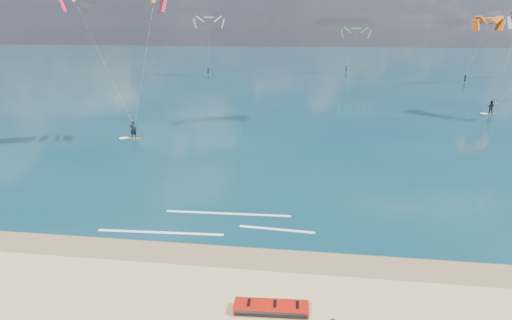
{
  "coord_description": "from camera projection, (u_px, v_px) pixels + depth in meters",
  "views": [
    {
      "loc": [
        5.62,
        -17.22,
        11.32
      ],
      "look_at": [
        2.09,
        8.0,
        3.59
      ],
      "focal_mm": 32.0,
      "sensor_mm": 36.0,
      "label": 1
    }
  ],
  "objects": [
    {
      "name": "distant_kites",
      "position": [
        342.0,
        50.0,
        93.13
      ],
      "size": [
        58.86,
        19.69,
        12.21
      ],
      "color": "gray",
      "rests_on": "ground"
    },
    {
      "name": "sea",
      "position": [
        299.0,
        67.0,
        118.9
      ],
      "size": [
        320.0,
        200.0,
        0.04
      ],
      "primitive_type": "cube",
      "color": "#0B313F",
      "rests_on": "ground"
    },
    {
      "name": "kitesurfer_main",
      "position": [
        123.0,
        53.0,
        41.05
      ],
      "size": [
        8.78,
        7.79,
        16.29
      ],
      "rotation": [
        0.0,
        0.0,
        0.05
      ],
      "color": "yellow",
      "rests_on": "sea"
    },
    {
      "name": "shoreline_foam",
      "position": [
        215.0,
        224.0,
        26.56
      ],
      "size": [
        12.16,
        3.67,
        0.01
      ],
      "color": "white",
      "rests_on": "ground"
    },
    {
      "name": "wet_sand_strip",
      "position": [
        202.0,
        254.0,
        23.2
      ],
      "size": [
        320.0,
        2.4,
        0.01
      ],
      "primitive_type": "cube",
      "color": "brown",
      "rests_on": "ground"
    },
    {
      "name": "ground",
      "position": [
        274.0,
        114.0,
        58.26
      ],
      "size": [
        320.0,
        320.0,
        0.0
      ],
      "primitive_type": "plane",
      "color": "tan",
      "rests_on": "ground"
    },
    {
      "name": "packed_kite_left",
      "position": [
        271.0,
        312.0,
        18.57
      ],
      "size": [
        3.31,
        1.38,
        0.43
      ],
      "primitive_type": null,
      "rotation": [
        0.0,
        0.0,
        0.06
      ],
      "color": "red",
      "rests_on": "ground"
    }
  ]
}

